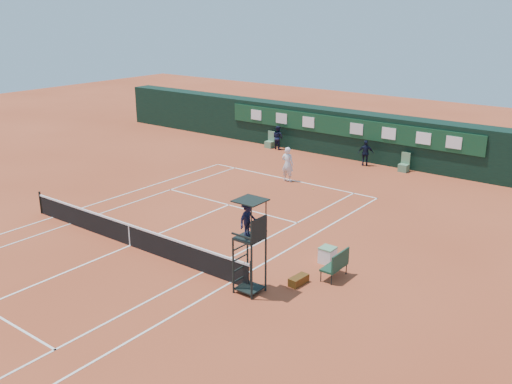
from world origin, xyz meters
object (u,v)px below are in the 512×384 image
(tennis_net, at_px, (129,234))
(player_bench, at_px, (337,264))
(cooler, at_px, (328,255))
(umpire_chair, at_px, (249,226))
(player, at_px, (288,164))

(tennis_net, height_order, player_bench, same)
(tennis_net, relative_size, cooler, 20.00)
(cooler, bearing_deg, umpire_chair, -104.50)
(umpire_chair, xyz_separation_m, player, (-6.41, 11.73, -1.46))
(umpire_chair, distance_m, player_bench, 3.82)
(umpire_chair, distance_m, player, 13.45)
(tennis_net, relative_size, player_bench, 10.75)
(tennis_net, distance_m, umpire_chair, 6.73)
(player_bench, bearing_deg, cooler, 134.24)
(umpire_chair, height_order, player_bench, umpire_chair)
(player_bench, height_order, player, player)
(tennis_net, xyz_separation_m, cooler, (7.40, 3.57, -0.18))
(player_bench, height_order, cooler, player_bench)
(umpire_chair, relative_size, player, 1.72)
(player, bearing_deg, tennis_net, 83.61)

